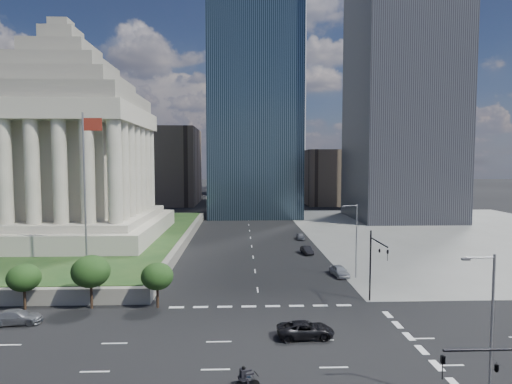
{
  "coord_description": "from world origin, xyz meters",
  "views": [
    {
      "loc": [
        -2.1,
        -31.29,
        15.65
      ],
      "look_at": [
        -0.25,
        18.55,
        12.13
      ],
      "focal_mm": 30.0,
      "sensor_mm": 36.0,
      "label": 1
    }
  ],
  "objects_px": {
    "parked_sedan_near": "(340,271)",
    "parked_sedan_far": "(300,236)",
    "street_lamp_south": "(489,323)",
    "motorcycle_trail": "(242,379)",
    "traffic_signal_ne": "(376,258)",
    "suv_grey": "(17,317)",
    "street_lamp_north": "(355,236)",
    "pickup_truck": "(306,330)",
    "war_memorial": "(64,130)",
    "flagpole": "(86,182)",
    "parked_sedan_mid": "(307,250)"
  },
  "relations": [
    {
      "from": "flagpole",
      "to": "suv_grey",
      "type": "distance_m",
      "value": 18.94
    },
    {
      "from": "traffic_signal_ne",
      "to": "parked_sedan_far",
      "type": "height_order",
      "value": "traffic_signal_ne"
    },
    {
      "from": "flagpole",
      "to": "suv_grey",
      "type": "bearing_deg",
      "value": -97.66
    },
    {
      "from": "flagpole",
      "to": "street_lamp_north",
      "type": "distance_m",
      "value": 35.95
    },
    {
      "from": "street_lamp_south",
      "to": "traffic_signal_ne",
      "type": "bearing_deg",
      "value": 92.41
    },
    {
      "from": "flagpole",
      "to": "motorcycle_trail",
      "type": "height_order",
      "value": "flagpole"
    },
    {
      "from": "suv_grey",
      "to": "parked_sedan_near",
      "type": "bearing_deg",
      "value": -70.92
    },
    {
      "from": "street_lamp_north",
      "to": "parked_sedan_far",
      "type": "xyz_separation_m",
      "value": [
        -3.28,
        28.85,
        -5.03
      ]
    },
    {
      "from": "traffic_signal_ne",
      "to": "motorcycle_trail",
      "type": "height_order",
      "value": "traffic_signal_ne"
    },
    {
      "from": "parked_sedan_near",
      "to": "street_lamp_north",
      "type": "bearing_deg",
      "value": -33.77
    },
    {
      "from": "parked_sedan_far",
      "to": "war_memorial",
      "type": "bearing_deg",
      "value": -170.12
    },
    {
      "from": "pickup_truck",
      "to": "motorcycle_trail",
      "type": "xyz_separation_m",
      "value": [
        -5.7,
        -9.0,
        0.24
      ]
    },
    {
      "from": "traffic_signal_ne",
      "to": "street_lamp_south",
      "type": "height_order",
      "value": "street_lamp_south"
    },
    {
      "from": "traffic_signal_ne",
      "to": "parked_sedan_mid",
      "type": "relative_size",
      "value": 2.05
    },
    {
      "from": "suv_grey",
      "to": "flagpole",
      "type": "bearing_deg",
      "value": -13.1
    },
    {
      "from": "street_lamp_south",
      "to": "street_lamp_north",
      "type": "bearing_deg",
      "value": 90.0
    },
    {
      "from": "traffic_signal_ne",
      "to": "pickup_truck",
      "type": "height_order",
      "value": "traffic_signal_ne"
    },
    {
      "from": "parked_sedan_near",
      "to": "parked_sedan_far",
      "type": "distance_m",
      "value": 28.0
    },
    {
      "from": "traffic_signal_ne",
      "to": "parked_sedan_mid",
      "type": "height_order",
      "value": "traffic_signal_ne"
    },
    {
      "from": "pickup_truck",
      "to": "suv_grey",
      "type": "distance_m",
      "value": 27.75
    },
    {
      "from": "traffic_signal_ne",
      "to": "suv_grey",
      "type": "relative_size",
      "value": 1.67
    },
    {
      "from": "war_memorial",
      "to": "traffic_signal_ne",
      "type": "bearing_deg",
      "value": -36.42
    },
    {
      "from": "street_lamp_north",
      "to": "parked_sedan_near",
      "type": "bearing_deg",
      "value": 153.89
    },
    {
      "from": "traffic_signal_ne",
      "to": "pickup_truck",
      "type": "distance_m",
      "value": 12.76
    },
    {
      "from": "pickup_truck",
      "to": "war_memorial",
      "type": "bearing_deg",
      "value": 38.77
    },
    {
      "from": "traffic_signal_ne",
      "to": "street_lamp_north",
      "type": "bearing_deg",
      "value": 85.81
    },
    {
      "from": "flagpole",
      "to": "pickup_truck",
      "type": "relative_size",
      "value": 3.91
    },
    {
      "from": "war_memorial",
      "to": "suv_grey",
      "type": "distance_m",
      "value": 44.63
    },
    {
      "from": "street_lamp_south",
      "to": "motorcycle_trail",
      "type": "bearing_deg",
      "value": 170.17
    },
    {
      "from": "parked_sedan_near",
      "to": "flagpole",
      "type": "bearing_deg",
      "value": 175.59
    },
    {
      "from": "street_lamp_south",
      "to": "street_lamp_north",
      "type": "xyz_separation_m",
      "value": [
        0.0,
        31.0,
        0.0
      ]
    },
    {
      "from": "traffic_signal_ne",
      "to": "parked_sedan_near",
      "type": "bearing_deg",
      "value": 94.69
    },
    {
      "from": "street_lamp_north",
      "to": "pickup_truck",
      "type": "distance_m",
      "value": 22.17
    },
    {
      "from": "street_lamp_north",
      "to": "suv_grey",
      "type": "relative_size",
      "value": 2.09
    },
    {
      "from": "war_memorial",
      "to": "motorcycle_trail",
      "type": "xyz_separation_m",
      "value": [
        32.0,
        -51.34,
        -20.45
      ]
    },
    {
      "from": "motorcycle_trail",
      "to": "parked_sedan_near",
      "type": "bearing_deg",
      "value": 47.36
    },
    {
      "from": "street_lamp_north",
      "to": "motorcycle_trail",
      "type": "height_order",
      "value": "street_lamp_north"
    },
    {
      "from": "pickup_truck",
      "to": "street_lamp_north",
      "type": "bearing_deg",
      "value": -29.36
    },
    {
      "from": "street_lamp_south",
      "to": "suv_grey",
      "type": "height_order",
      "value": "street_lamp_south"
    },
    {
      "from": "motorcycle_trail",
      "to": "pickup_truck",
      "type": "bearing_deg",
      "value": 39.8
    },
    {
      "from": "flagpole",
      "to": "street_lamp_north",
      "type": "height_order",
      "value": "flagpole"
    },
    {
      "from": "war_memorial",
      "to": "suv_grey",
      "type": "bearing_deg",
      "value": -74.95
    },
    {
      "from": "war_memorial",
      "to": "pickup_truck",
      "type": "distance_m",
      "value": 60.35
    },
    {
      "from": "traffic_signal_ne",
      "to": "parked_sedan_far",
      "type": "bearing_deg",
      "value": 93.5
    },
    {
      "from": "war_memorial",
      "to": "flagpole",
      "type": "bearing_deg",
      "value": -63.11
    },
    {
      "from": "pickup_truck",
      "to": "parked_sedan_mid",
      "type": "height_order",
      "value": "pickup_truck"
    },
    {
      "from": "pickup_truck",
      "to": "parked_sedan_near",
      "type": "height_order",
      "value": "parked_sedan_near"
    },
    {
      "from": "street_lamp_north",
      "to": "flagpole",
      "type": "bearing_deg",
      "value": -178.37
    },
    {
      "from": "traffic_signal_ne",
      "to": "motorcycle_trail",
      "type": "bearing_deg",
      "value": -130.4
    },
    {
      "from": "war_memorial",
      "to": "parked_sedan_far",
      "type": "xyz_separation_m",
      "value": [
        44.04,
        5.85,
        -20.77
      ]
    }
  ]
}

